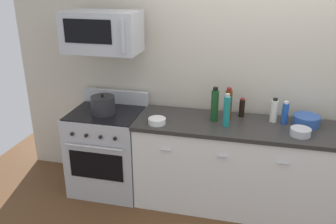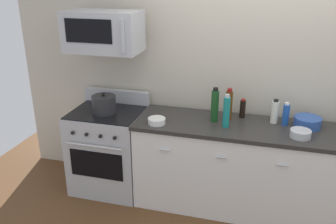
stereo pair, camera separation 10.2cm
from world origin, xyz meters
name	(u,v)px [view 2 (the right image)]	position (x,y,z in m)	size (l,w,h in m)	color
ground_plane	(247,207)	(0.00, 0.00, 0.00)	(6.50, 6.50, 0.00)	brown
back_wall	(261,72)	(0.00, 0.41, 1.35)	(5.42, 0.10, 2.70)	beige
counter_unit	(251,169)	(0.00, 0.00, 0.46)	(2.33, 0.66, 0.92)	white
range_oven	(109,149)	(-1.54, 0.00, 0.47)	(0.76, 0.69, 1.07)	#B7BABF
microwave	(103,31)	(-1.54, 0.05, 1.75)	(0.74, 0.44, 0.40)	#B7BABF
bottle_wine_green	(215,105)	(-0.40, 0.04, 1.08)	(0.07, 0.07, 0.35)	#19471E
bottle_wine_amber	(229,105)	(-0.27, 0.13, 1.07)	(0.07, 0.07, 0.32)	#59330F
bottle_sparkling_teal	(226,112)	(-0.27, -0.07, 1.07)	(0.06, 0.06, 0.33)	#197F7A
bottle_vinegar_white	(275,112)	(0.17, 0.16, 1.03)	(0.07, 0.07, 0.24)	silver
bottle_soda_blue	(286,114)	(0.27, 0.13, 1.03)	(0.06, 0.06, 0.23)	#1E4CA5
bottle_soy_sauce_dark	(243,109)	(-0.14, 0.21, 1.01)	(0.06, 0.06, 0.20)	black
bowl_steel_prep	(301,133)	(0.40, -0.13, 0.96)	(0.18, 0.18, 0.07)	#B2B5BA
bowl_blue_mixing	(307,122)	(0.48, 0.13, 0.97)	(0.25, 0.25, 0.10)	#2D519E
bowl_white_ceramic	(157,121)	(-0.93, -0.17, 0.95)	(0.17, 0.17, 0.06)	white
stockpot	(104,104)	(-1.54, -0.05, 1.02)	(0.25, 0.25, 0.22)	#262628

